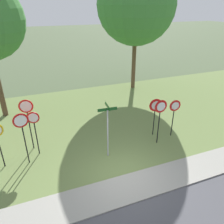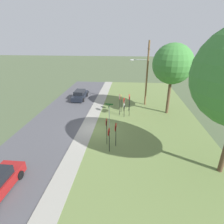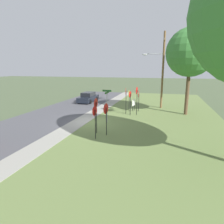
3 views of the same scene
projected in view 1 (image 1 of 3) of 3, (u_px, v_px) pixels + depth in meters
The scene contains 11 objects.
ground_plane at pixel (124, 176), 10.16m from camera, with size 160.00×160.00×0.00m, color #4C5B3D.
sidewalk_strip at pixel (131, 187), 9.48m from camera, with size 44.00×1.60×0.06m, color #99968C.
grass_median at pixel (88, 119), 15.16m from camera, with size 44.00×12.00×0.04m, color olive.
stop_sign_far_left at pixel (34, 125), 10.82m from camera, with size 0.60×0.14×2.47m.
stop_sign_far_center at pixel (27, 114), 11.11m from camera, with size 0.71×0.12×2.90m.
stop_sign_far_right at pixel (22, 128), 10.06m from camera, with size 0.69×0.16×2.75m.
yield_sign_near_left at pixel (160, 112), 11.63m from camera, with size 0.73×0.11×2.65m.
yield_sign_near_right at pixel (155, 109), 12.51m from camera, with size 0.76×0.16×2.34m.
yield_sign_far_left at pixel (175, 110), 12.43m from camera, with size 0.67×0.13×2.32m.
street_name_post at pixel (108, 127), 10.69m from camera, with size 0.96×0.82×2.92m.
oak_tree_right at pixel (136, 5), 17.69m from camera, with size 6.45×6.45×10.29m.
Camera 1 is at (-3.35, -7.05, 7.17)m, focal length 35.09 mm.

